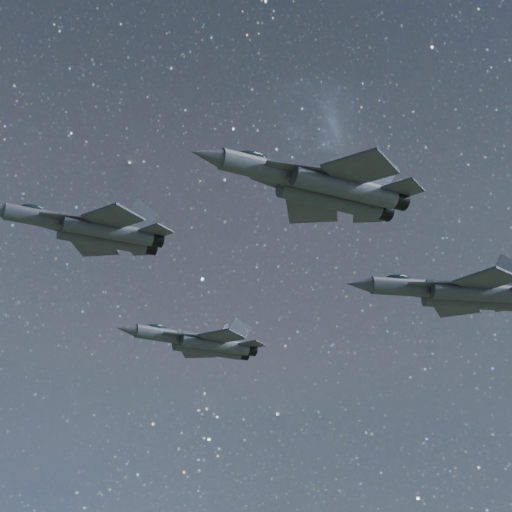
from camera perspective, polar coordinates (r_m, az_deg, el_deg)
name	(u,v)px	position (r m, az deg, el deg)	size (l,w,h in m)	color
jet_lead	(91,229)	(66.69, -11.90, 1.91)	(15.61, 11.12, 3.98)	#393E48
jet_left	(200,343)	(92.99, -4.07, -6.30)	(17.87, 12.60, 4.52)	#393E48
jet_right	(321,186)	(55.65, 4.74, 5.12)	(17.01, 12.08, 4.33)	#393E48
jet_slot	(458,293)	(77.61, 14.49, -2.59)	(19.19, 13.03, 4.82)	#393E48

